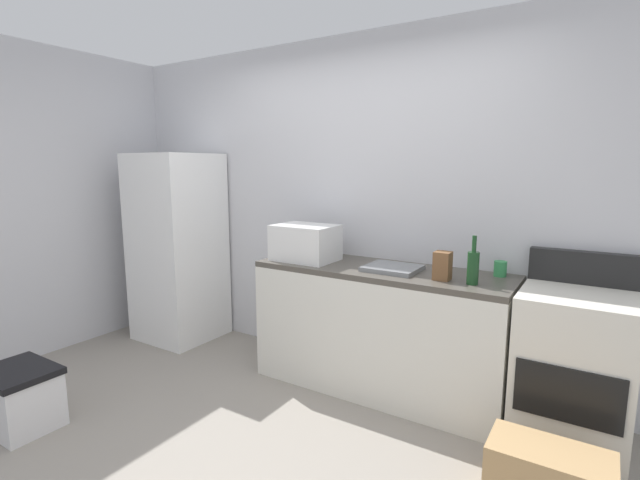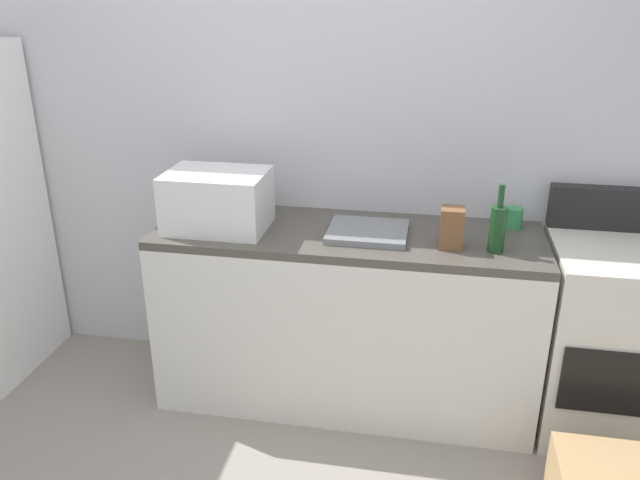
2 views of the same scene
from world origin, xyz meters
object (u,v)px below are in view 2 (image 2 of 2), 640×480
at_px(stove_oven, 610,337).
at_px(coffee_mug, 514,218).
at_px(wine_bottle, 498,227).
at_px(microwave, 217,200).
at_px(knife_block, 451,228).

relative_size(stove_oven, coffee_mug, 11.00).
relative_size(wine_bottle, coffee_mug, 3.00).
bearing_deg(coffee_mug, stove_oven, -21.65).
bearing_deg(microwave, coffee_mug, 10.31).
height_order(stove_oven, microwave, microwave).
bearing_deg(microwave, stove_oven, 2.01).
bearing_deg(knife_block, wine_bottle, -3.91).
distance_m(stove_oven, microwave, 1.91).
bearing_deg(coffee_mug, microwave, -169.69).
distance_m(stove_oven, coffee_mug, 0.69).
bearing_deg(coffee_mug, knife_block, -135.06).
relative_size(coffee_mug, knife_block, 0.56).
xyz_separation_m(stove_oven, coffee_mug, (-0.46, 0.18, 0.48)).
xyz_separation_m(wine_bottle, coffee_mug, (0.10, 0.30, -0.06)).
bearing_deg(wine_bottle, stove_oven, 12.06).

